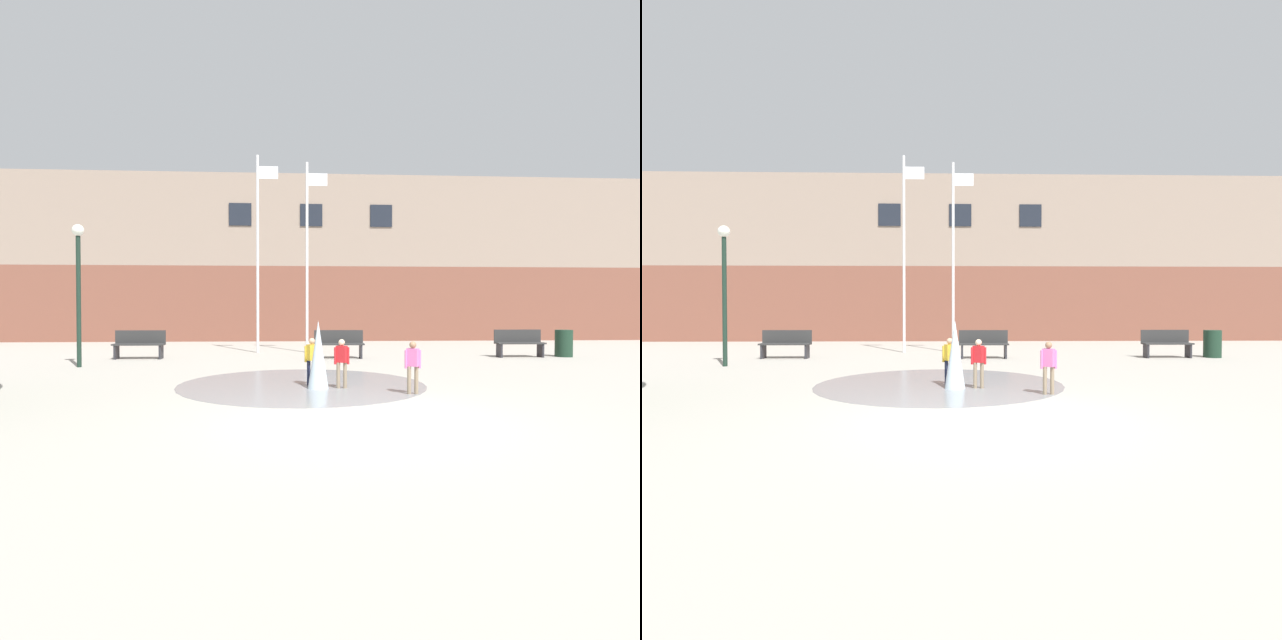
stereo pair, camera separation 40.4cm
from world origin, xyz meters
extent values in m
plane|color=#9E998E|center=(0.00, 0.00, 0.00)|extent=(100.00, 100.00, 0.00)
cube|color=brown|center=(0.00, 20.79, 1.87)|extent=(36.00, 6.00, 3.75)
cube|color=gray|center=(0.00, 20.79, 6.04)|extent=(36.00, 6.00, 4.58)
cube|color=#1E232D|center=(-3.50, 17.77, 6.27)|extent=(1.10, 0.06, 1.10)
cube|color=#1E232D|center=(0.00, 17.77, 6.27)|extent=(1.10, 0.06, 1.10)
cube|color=#1E232D|center=(3.50, 17.77, 6.27)|extent=(1.10, 0.06, 1.10)
cylinder|color=gray|center=(-0.78, 3.47, 0.00)|extent=(5.19, 5.19, 0.01)
cone|color=silver|center=(-0.47, 2.86, 0.68)|extent=(0.42, 0.42, 1.36)
cube|color=#28282D|center=(-6.57, 9.17, 0.22)|extent=(0.06, 0.40, 0.44)
cube|color=#28282D|center=(-5.17, 9.17, 0.22)|extent=(0.06, 0.40, 0.44)
cube|color=#2D2D2D|center=(-5.87, 9.17, 0.47)|extent=(1.60, 0.44, 0.05)
cube|color=#2D2D2D|center=(-5.87, 9.37, 0.70)|extent=(1.60, 0.04, 0.42)
cube|color=#28282D|center=(-0.16, 8.97, 0.22)|extent=(0.06, 0.40, 0.44)
cube|color=#28282D|center=(1.24, 8.97, 0.22)|extent=(0.06, 0.40, 0.44)
cube|color=#2D2D2D|center=(0.54, 8.97, 0.47)|extent=(1.60, 0.44, 0.05)
cube|color=#2D2D2D|center=(0.54, 9.17, 0.70)|extent=(1.60, 0.04, 0.42)
cube|color=#28282D|center=(5.88, 9.06, 0.22)|extent=(0.06, 0.40, 0.44)
cube|color=#28282D|center=(7.28, 9.06, 0.22)|extent=(0.06, 0.40, 0.44)
cube|color=#2D2D2D|center=(6.58, 9.06, 0.47)|extent=(1.60, 0.44, 0.05)
cube|color=#2D2D2D|center=(6.58, 9.26, 0.70)|extent=(1.60, 0.04, 0.42)
cylinder|color=#1E233D|center=(-0.64, 3.33, 0.26)|extent=(0.07, 0.07, 0.52)
cylinder|color=#1E233D|center=(-0.51, 3.33, 0.26)|extent=(0.07, 0.07, 0.52)
cube|color=gold|center=(-0.58, 3.33, 0.69)|extent=(0.24, 0.23, 0.33)
sphere|color=tan|center=(-0.58, 3.33, 0.92)|extent=(0.13, 0.13, 0.13)
cylinder|color=gold|center=(-0.71, 3.33, 0.65)|extent=(0.05, 0.05, 0.34)
cylinder|color=gold|center=(-0.45, 3.33, 0.65)|extent=(0.05, 0.05, 0.34)
cylinder|color=#89755B|center=(-0.07, 2.88, 0.26)|extent=(0.07, 0.07, 0.52)
cylinder|color=#89755B|center=(0.07, 2.88, 0.26)|extent=(0.07, 0.07, 0.52)
cube|color=red|center=(0.00, 2.88, 0.69)|extent=(0.24, 0.22, 0.33)
sphere|color=beige|center=(0.00, 2.88, 0.92)|extent=(0.13, 0.13, 0.13)
cylinder|color=red|center=(-0.13, 2.88, 0.65)|extent=(0.05, 0.05, 0.34)
cylinder|color=red|center=(0.13, 2.88, 0.65)|extent=(0.05, 0.05, 0.34)
cylinder|color=#89755B|center=(1.19, 2.12, 0.26)|extent=(0.07, 0.07, 0.52)
cylinder|color=#89755B|center=(1.32, 2.12, 0.26)|extent=(0.07, 0.07, 0.52)
cube|color=pink|center=(1.25, 2.12, 0.69)|extent=(0.24, 0.23, 0.33)
sphere|color=#997051|center=(1.25, 2.12, 0.92)|extent=(0.13, 0.13, 0.13)
cylinder|color=pink|center=(1.12, 2.12, 0.65)|extent=(0.05, 0.05, 0.34)
cylinder|color=pink|center=(1.38, 2.12, 0.65)|extent=(0.05, 0.05, 0.34)
cylinder|color=silver|center=(-2.23, 11.33, 3.60)|extent=(0.10, 0.10, 7.21)
cube|color=silver|center=(-1.83, 11.33, 6.58)|extent=(0.70, 0.02, 0.45)
cylinder|color=silver|center=(-0.42, 11.33, 3.49)|extent=(0.10, 0.10, 6.98)
cube|color=silver|center=(-0.02, 11.33, 6.35)|extent=(0.70, 0.02, 0.45)
cylinder|color=#192D23|center=(-6.81, 6.97, 1.79)|extent=(0.12, 0.12, 3.58)
sphere|color=white|center=(-6.81, 6.97, 3.74)|extent=(0.32, 0.32, 0.32)
cylinder|color=#193323|center=(8.13, 9.15, 0.45)|extent=(0.56, 0.56, 0.90)
camera|label=1|loc=(-1.01, -7.03, 1.58)|focal=28.00mm
camera|label=2|loc=(-0.61, -7.05, 1.58)|focal=28.00mm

